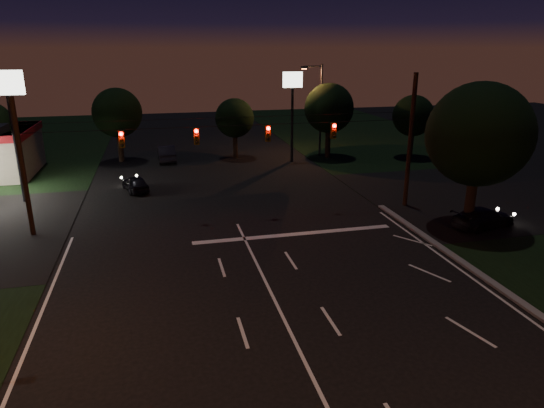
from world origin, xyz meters
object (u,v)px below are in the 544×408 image
object	(u,v)px
utility_pole_right	(405,205)
car_cross	(483,217)
car_oncoming_a	(135,184)
car_oncoming_b	(166,153)
tree_right_near	(477,135)

from	to	relation	value
utility_pole_right	car_cross	size ratio (longest dim) A/B	2.11
utility_pole_right	car_oncoming_a	xyz separation A→B (m)	(-18.37, 8.03, 0.61)
car_oncoming_b	tree_right_near	bearing A→B (deg)	124.73
utility_pole_right	car_cross	world-z (taller)	utility_pole_right
utility_pole_right	car_cross	bearing A→B (deg)	-62.77
tree_right_near	car_oncoming_b	size ratio (longest dim) A/B	1.93
car_oncoming_a	car_cross	xyz separation A→B (m)	(20.94, -13.03, 0.01)
utility_pole_right	tree_right_near	xyz separation A→B (m)	(1.53, -4.83, 5.68)
utility_pole_right	car_oncoming_b	distance (m)	24.10
car_cross	tree_right_near	bearing A→B (deg)	67.21
tree_right_near	utility_pole_right	bearing A→B (deg)	107.53
utility_pole_right	car_oncoming_b	xyz separation A→B (m)	(-15.73, 18.24, 0.75)
tree_right_near	car_oncoming_b	world-z (taller)	tree_right_near
tree_right_near	car_oncoming_a	xyz separation A→B (m)	(-19.90, 12.86, -5.07)
tree_right_near	car_oncoming_a	world-z (taller)	tree_right_near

